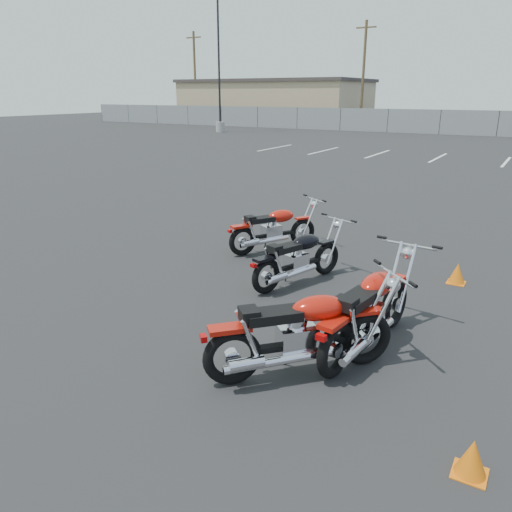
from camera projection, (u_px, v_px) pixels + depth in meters
The scene contains 13 objects.
ground at pixel (224, 306), 7.37m from camera, with size 120.00×120.00×0.00m, color black.
motorcycle_front_red at pixel (273, 229), 9.85m from camera, with size 1.38×1.91×0.99m.
motorcycle_second_black at pixel (298, 258), 8.13m from camera, with size 1.07×1.98×0.98m.
motorcycle_third_red at pixel (301, 333), 5.45m from camera, with size 1.89×1.95×1.12m.
motorcycle_rear_red at pixel (369, 311), 5.99m from camera, with size 0.89×2.32×1.14m.
training_cone_near at pixel (457, 273), 8.23m from camera, with size 0.29×0.29×0.34m.
training_cone_far at pixel (472, 458), 4.08m from camera, with size 0.28×0.28×0.33m.
light_pole_west at pixel (220, 91), 39.11m from camera, with size 0.80×0.70×11.60m.
chainlink_fence at pixel (498, 124), 35.71m from camera, with size 80.06×0.06×1.80m.
tan_building_west at pixel (275, 101), 51.69m from camera, with size 18.40×10.40×4.30m.
utility_pole_a at pixel (195, 76), 52.32m from camera, with size 1.80×0.24×9.00m.
utility_pole_b at pixel (363, 73), 44.42m from camera, with size 1.80×0.24×9.00m.
parking_line_stripes at pixel (407, 156), 24.93m from camera, with size 15.12×4.00×0.01m.
Camera 1 is at (3.86, -5.58, 3.01)m, focal length 35.00 mm.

